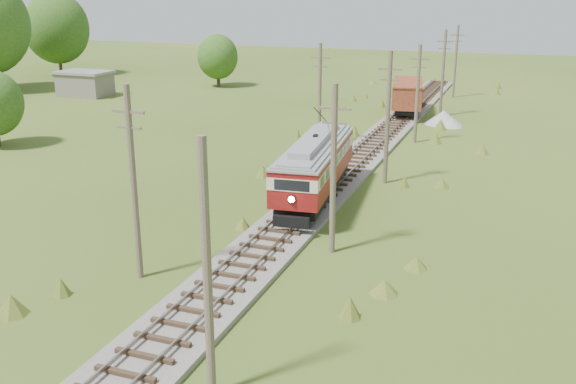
% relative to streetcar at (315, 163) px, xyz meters
% --- Properties ---
extents(railbed_main, '(3.60, 96.00, 0.57)m').
position_rel_streetcar_xyz_m(railbed_main, '(-0.00, 8.78, -2.41)').
color(railbed_main, '#605B54').
rests_on(railbed_main, ground).
extents(streetcar, '(4.14, 12.36, 5.59)m').
position_rel_streetcar_xyz_m(streetcar, '(0.00, 0.00, 0.00)').
color(streetcar, black).
rests_on(streetcar, ground).
extents(gondola, '(4.44, 9.47, 3.02)m').
position_rel_streetcar_xyz_m(gondola, '(-0.00, 31.03, -0.41)').
color(gondola, black).
rests_on(gondola, ground).
extents(gravel_pile, '(3.79, 4.02, 1.38)m').
position_rel_streetcar_xyz_m(gravel_pile, '(4.42, 27.47, -1.96)').
color(gravel_pile, gray).
rests_on(gravel_pile, ground).
extents(utility_pole_r_1, '(0.30, 0.30, 8.80)m').
position_rel_streetcar_xyz_m(utility_pole_r_1, '(3.10, -20.22, 1.79)').
color(utility_pole_r_1, brown).
rests_on(utility_pole_r_1, ground).
extents(utility_pole_r_2, '(1.60, 0.30, 8.60)m').
position_rel_streetcar_xyz_m(utility_pole_r_2, '(3.30, -7.22, 1.82)').
color(utility_pole_r_2, brown).
rests_on(utility_pole_r_2, ground).
extents(utility_pole_r_3, '(1.60, 0.30, 9.00)m').
position_rel_streetcar_xyz_m(utility_pole_r_3, '(3.20, 5.78, 2.02)').
color(utility_pole_r_3, brown).
rests_on(utility_pole_r_3, ground).
extents(utility_pole_r_4, '(1.60, 0.30, 8.40)m').
position_rel_streetcar_xyz_m(utility_pole_r_4, '(3.00, 18.78, 1.72)').
color(utility_pole_r_4, brown).
rests_on(utility_pole_r_4, ground).
extents(utility_pole_r_5, '(1.60, 0.30, 8.90)m').
position_rel_streetcar_xyz_m(utility_pole_r_5, '(3.40, 31.78, 1.97)').
color(utility_pole_r_5, brown).
rests_on(utility_pole_r_5, ground).
extents(utility_pole_r_6, '(1.60, 0.30, 8.70)m').
position_rel_streetcar_xyz_m(utility_pole_r_6, '(3.20, 44.78, 1.87)').
color(utility_pole_r_6, brown).
rests_on(utility_pole_r_6, ground).
extents(utility_pole_l_a, '(1.60, 0.30, 9.00)m').
position_rel_streetcar_xyz_m(utility_pole_l_a, '(-4.20, -13.22, 2.02)').
color(utility_pole_l_a, brown).
rests_on(utility_pole_l_a, ground).
extents(utility_pole_l_b, '(1.60, 0.30, 8.60)m').
position_rel_streetcar_xyz_m(utility_pole_l_b, '(-4.50, 14.78, 1.82)').
color(utility_pole_l_b, brown).
rests_on(utility_pole_l_b, ground).
extents(tree_left_5, '(9.66, 9.66, 12.44)m').
position_rel_streetcar_xyz_m(tree_left_5, '(-56.00, 44.78, 4.52)').
color(tree_left_5, '#38281C').
rests_on(tree_left_5, ground).
extents(tree_mid_a, '(5.46, 5.46, 7.03)m').
position_rel_streetcar_xyz_m(tree_mid_a, '(-28.00, 42.78, 1.41)').
color(tree_mid_a, '#38281C').
rests_on(tree_mid_a, ground).
extents(shed, '(6.40, 4.40, 3.10)m').
position_rel_streetcar_xyz_m(shed, '(-40.00, 29.78, -1.03)').
color(shed, slate).
rests_on(shed, ground).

